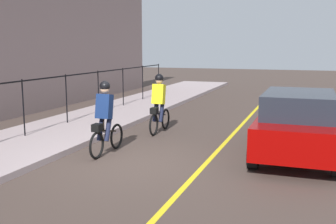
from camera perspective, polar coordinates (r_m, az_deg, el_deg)
ground_plane at (r=9.43m, az=-4.99°, el=-7.15°), size 80.00×80.00×0.00m
lane_line_centre at (r=8.90m, az=4.52°, el=-8.11°), size 36.00×0.12×0.01m
sidewalk at (r=11.22m, az=-21.05°, el=-4.69°), size 40.00×3.20×0.15m
iron_fence at (r=12.01m, az=-19.77°, el=2.50°), size 21.27×0.04×1.60m
cyclist_lead at (r=12.45m, az=-1.28°, el=1.18°), size 1.71×0.36×1.83m
cyclist_follow at (r=10.05m, az=-8.85°, el=-0.87°), size 1.71×0.36×1.83m
patrol_sedan at (r=10.32m, az=17.83°, el=-1.42°), size 4.41×1.94×1.58m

